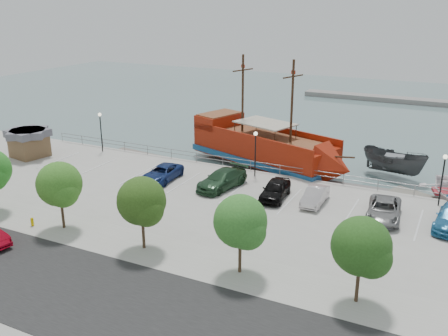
% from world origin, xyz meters
% --- Properties ---
extents(ground, '(160.00, 160.00, 0.00)m').
position_xyz_m(ground, '(0.00, 0.00, -1.00)').
color(ground, slate).
extents(street, '(100.00, 8.00, 0.04)m').
position_xyz_m(street, '(0.00, -16.00, 0.01)').
color(street, black).
rests_on(street, land_slab).
extents(sidewalk, '(100.00, 4.00, 0.05)m').
position_xyz_m(sidewalk, '(0.00, -10.00, 0.01)').
color(sidewalk, '#A4A298').
rests_on(sidewalk, land_slab).
extents(seawall_railing, '(50.00, 0.06, 1.00)m').
position_xyz_m(seawall_railing, '(0.00, 7.80, 0.53)').
color(seawall_railing, gray).
rests_on(seawall_railing, land_slab).
extents(far_shore, '(40.00, 3.00, 0.80)m').
position_xyz_m(far_shore, '(10.00, 55.00, -0.60)').
color(far_shore, gray).
rests_on(far_shore, ground).
extents(pirate_ship, '(19.16, 10.67, 11.88)m').
position_xyz_m(pirate_ship, '(-0.27, 11.93, 0.99)').
color(pirate_ship, '#961D09').
rests_on(pirate_ship, ground).
extents(patrol_boat, '(7.17, 4.61, 2.60)m').
position_xyz_m(patrol_boat, '(11.30, 14.85, 0.30)').
color(patrol_boat, '#434446').
rests_on(patrol_boat, ground).
extents(dock_west, '(6.70, 2.70, 0.37)m').
position_xyz_m(dock_west, '(-15.28, 9.20, -0.81)').
color(dock_west, slate).
rests_on(dock_west, ground).
extents(dock_mid, '(7.09, 2.23, 0.40)m').
position_xyz_m(dock_mid, '(9.19, 9.20, -0.80)').
color(dock_mid, slate).
rests_on(dock_mid, ground).
extents(dock_east, '(7.32, 4.80, 0.41)m').
position_xyz_m(dock_east, '(15.22, 9.20, -0.80)').
color(dock_east, slate).
rests_on(dock_east, ground).
extents(shed, '(4.12, 4.12, 2.90)m').
position_xyz_m(shed, '(-23.65, 1.69, 1.54)').
color(shed, brown).
rests_on(shed, land_slab).
extents(fire_hydrant, '(0.24, 0.24, 0.68)m').
position_xyz_m(fire_hydrant, '(-10.27, -10.80, 0.37)').
color(fire_hydrant, '#D0AE00').
rests_on(fire_hydrant, sidewalk).
extents(lamp_post_left, '(0.36, 0.36, 4.28)m').
position_xyz_m(lamp_post_left, '(-18.00, 6.50, 2.94)').
color(lamp_post_left, black).
rests_on(lamp_post_left, land_slab).
extents(lamp_post_mid, '(0.36, 0.36, 4.28)m').
position_xyz_m(lamp_post_mid, '(0.00, 6.50, 2.94)').
color(lamp_post_mid, black).
rests_on(lamp_post_mid, land_slab).
extents(lamp_post_right, '(0.36, 0.36, 4.28)m').
position_xyz_m(lamp_post_right, '(16.00, 6.50, 2.94)').
color(lamp_post_right, black).
rests_on(lamp_post_right, land_slab).
extents(tree_c, '(3.30, 3.20, 5.00)m').
position_xyz_m(tree_c, '(-7.85, -10.07, 3.30)').
color(tree_c, '#473321').
rests_on(tree_c, sidewalk).
extents(tree_d, '(3.30, 3.20, 5.00)m').
position_xyz_m(tree_d, '(-0.85, -10.07, 3.30)').
color(tree_d, '#473321').
rests_on(tree_d, sidewalk).
extents(tree_e, '(3.30, 3.20, 5.00)m').
position_xyz_m(tree_e, '(6.15, -10.07, 3.30)').
color(tree_e, '#473321').
rests_on(tree_e, sidewalk).
extents(tree_f, '(3.30, 3.20, 5.00)m').
position_xyz_m(tree_f, '(13.15, -10.07, 3.30)').
color(tree_f, '#473321').
rests_on(tree_f, sidewalk).
extents(parked_car_c, '(2.56, 5.06, 1.37)m').
position_xyz_m(parked_car_c, '(-7.12, 1.64, 0.69)').
color(parked_car_c, navy).
rests_on(parked_car_c, land_slab).
extents(parked_car_d, '(3.27, 5.82, 1.59)m').
position_xyz_m(parked_car_d, '(-1.36, 2.34, 0.80)').
color(parked_car_d, '#234529').
rests_on(parked_car_d, land_slab).
extents(parked_car_e, '(2.26, 4.76, 1.57)m').
position_xyz_m(parked_car_e, '(3.67, 2.14, 0.79)').
color(parked_car_e, black).
rests_on(parked_car_e, land_slab).
extents(parked_car_f, '(1.49, 4.14, 1.36)m').
position_xyz_m(parked_car_f, '(6.96, 2.49, 0.68)').
color(parked_car_f, beige).
rests_on(parked_car_f, land_slab).
extents(parked_car_g, '(2.92, 5.41, 1.44)m').
position_xyz_m(parked_car_g, '(12.45, 1.95, 0.72)').
color(parked_car_g, gray).
rests_on(parked_car_g, land_slab).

